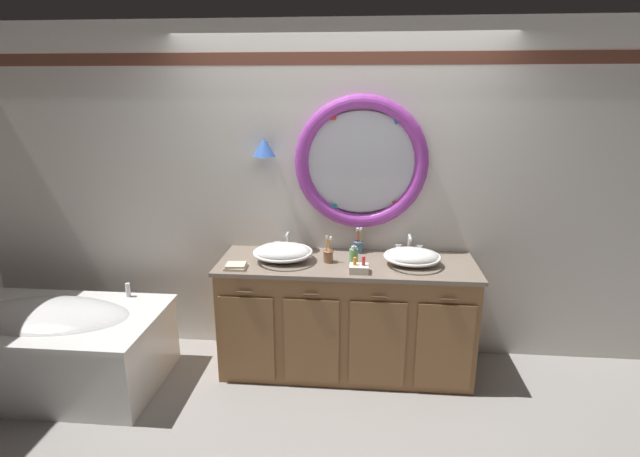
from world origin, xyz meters
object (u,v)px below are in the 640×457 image
object	(u,v)px
sink_basin_left	(283,252)
toothbrush_holder_left	(328,255)
soap_dispenser	(354,256)
folded_hand_towel	(236,266)
toiletry_basket	(359,268)
bathtub	(52,342)
sink_basin_right	(412,257)
toothbrush_holder_right	(358,246)

from	to	relation	value
sink_basin_left	toothbrush_holder_left	bearing A→B (deg)	1.55
toothbrush_holder_left	soap_dispenser	xyz separation A→B (m)	(0.19, -0.01, 0.01)
folded_hand_towel	toiletry_basket	xyz separation A→B (m)	(0.87, 0.00, 0.01)
sink_basin_left	soap_dispenser	distance (m)	0.52
toiletry_basket	bathtub	bearing A→B (deg)	-174.73
toiletry_basket	sink_basin_right	bearing A→B (deg)	25.14
toothbrush_holder_right	folded_hand_towel	size ratio (longest dim) A/B	1.38
sink_basin_right	toothbrush_holder_right	xyz separation A→B (m)	(-0.39, 0.25, -0.01)
soap_dispenser	sink_basin_right	bearing A→B (deg)	0.08
toothbrush_holder_right	sink_basin_right	bearing A→B (deg)	-32.66
toothbrush_holder_right	toothbrush_holder_left	bearing A→B (deg)	-132.19
toothbrush_holder_right	soap_dispenser	xyz separation A→B (m)	(-0.03, -0.25, 0.01)
bathtub	toothbrush_holder_right	distance (m)	2.37
soap_dispenser	toiletry_basket	world-z (taller)	soap_dispenser
sink_basin_right	toothbrush_holder_left	xyz separation A→B (m)	(-0.61, 0.01, -0.01)
bathtub	soap_dispenser	size ratio (longest dim) A/B	11.25
sink_basin_left	toothbrush_holder_right	bearing A→B (deg)	24.31
sink_basin_right	sink_basin_left	bearing A→B (deg)	-180.00
toothbrush_holder_left	bathtub	bearing A→B (deg)	-168.84
bathtub	toothbrush_holder_left	distance (m)	2.11
soap_dispenser	folded_hand_towel	distance (m)	0.85
bathtub	soap_dispenser	distance (m)	2.29
soap_dispenser	folded_hand_towel	bearing A→B (deg)	-167.75
sink_basin_right	toothbrush_holder_right	world-z (taller)	toothbrush_holder_right
sink_basin_left	soap_dispenser	size ratio (longest dim) A/B	3.15
toothbrush_holder_right	toiletry_basket	distance (m)	0.43
folded_hand_towel	sink_basin_left	bearing A→B (deg)	30.29
bathtub	sink_basin_right	size ratio (longest dim) A/B	3.84
soap_dispenser	sink_basin_left	bearing A→B (deg)	179.93
bathtub	toothbrush_holder_left	xyz separation A→B (m)	(1.99, 0.39, 0.59)
sink_basin_left	sink_basin_right	world-z (taller)	sink_basin_left
toothbrush_holder_left	toothbrush_holder_right	bearing A→B (deg)	47.81
sink_basin_left	toothbrush_holder_left	xyz separation A→B (m)	(0.34, 0.01, -0.02)
folded_hand_towel	toothbrush_holder_left	bearing A→B (deg)	16.42
bathtub	toiletry_basket	bearing A→B (deg)	5.27
soap_dispenser	toothbrush_holder_right	bearing A→B (deg)	82.72
sink_basin_right	soap_dispenser	size ratio (longest dim) A/B	2.93
toothbrush_holder_left	soap_dispenser	distance (m)	0.19
bathtub	toiletry_basket	size ratio (longest dim) A/B	11.92
bathtub	soap_dispenser	xyz separation A→B (m)	(2.17, 0.38, 0.60)
toothbrush_holder_left	sink_basin_right	bearing A→B (deg)	-0.85
bathtub	soap_dispenser	bearing A→B (deg)	9.98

